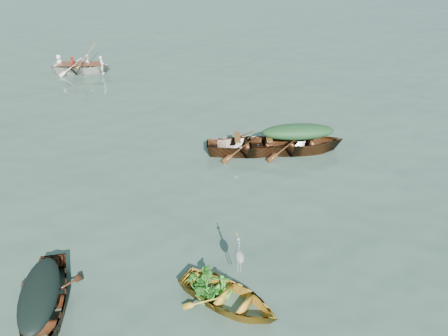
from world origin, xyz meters
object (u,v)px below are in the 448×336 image
object	(u,v)px
dark_covered_boat	(46,315)
open_wooden_boat	(252,153)
green_tarp_boat	(296,151)
heron	(239,261)
yellow_dinghy	(229,304)
rowed_boat	(82,73)

from	to	relation	value
dark_covered_boat	open_wooden_boat	world-z (taller)	open_wooden_boat
green_tarp_boat	heron	distance (m)	6.81
dark_covered_boat	heron	xyz separation A→B (m)	(4.39, 0.08, 0.87)
yellow_dinghy	heron	size ratio (longest dim) A/B	3.34
dark_covered_boat	green_tarp_boat	xyz separation A→B (m)	(7.64, 6.01, 0.00)
dark_covered_boat	rowed_boat	xyz separation A→B (m)	(-0.85, 15.38, 0.00)
dark_covered_boat	open_wooden_boat	xyz separation A→B (m)	(6.06, 6.14, 0.00)
green_tarp_boat	dark_covered_boat	bearing A→B (deg)	133.14
rowed_boat	heron	world-z (taller)	heron
yellow_dinghy	green_tarp_boat	world-z (taller)	green_tarp_boat
open_wooden_boat	heron	size ratio (longest dim) A/B	4.95
heron	open_wooden_boat	bearing A→B (deg)	25.33
rowed_boat	heron	xyz separation A→B (m)	(5.24, -15.30, 0.87)
dark_covered_boat	green_tarp_boat	bearing A→B (deg)	37.23
green_tarp_boat	open_wooden_boat	bearing A→B (deg)	90.00
yellow_dinghy	heron	distance (m)	1.03
heron	yellow_dinghy	bearing A→B (deg)	-174.81
green_tarp_boat	yellow_dinghy	bearing A→B (deg)	155.75
open_wooden_boat	rowed_boat	size ratio (longest dim) A/B	1.11
dark_covered_boat	heron	distance (m)	4.48
yellow_dinghy	rowed_boat	world-z (taller)	rowed_boat
open_wooden_boat	heron	xyz separation A→B (m)	(-1.66, -6.06, 0.87)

